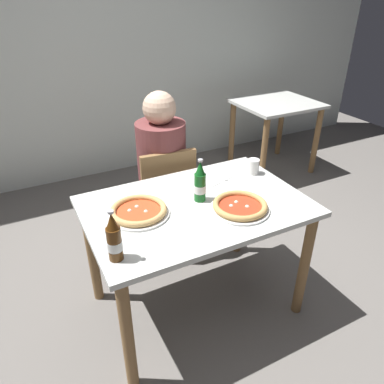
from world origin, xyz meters
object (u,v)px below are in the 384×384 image
(pizza_margherita_near, at_px, (240,206))
(paper_cup, at_px, (253,166))
(chair_behind_table, at_px, (165,194))
(beer_bottle_center, at_px, (200,183))
(dining_table_background, at_px, (275,117))
(diner_seated, at_px, (163,179))
(beer_bottle_left, at_px, (114,239))
(napkin_with_cutlery, at_px, (211,177))
(pizza_marinara_far, at_px, (139,211))
(dining_table_main, at_px, (196,221))

(pizza_margherita_near, distance_m, paper_cup, 0.45)
(pizza_margherita_near, bearing_deg, paper_cup, 45.76)
(chair_behind_table, relative_size, beer_bottle_center, 3.44)
(pizza_margherita_near, bearing_deg, dining_table_background, 46.06)
(paper_cup, bearing_deg, chair_behind_table, 133.92)
(beer_bottle_center, xyz_separation_m, paper_cup, (0.46, 0.14, -0.06))
(dining_table_background, relative_size, pizza_margherita_near, 2.53)
(diner_seated, height_order, beer_bottle_center, diner_seated)
(beer_bottle_left, xyz_separation_m, napkin_with_cutlery, (0.76, 0.48, -0.10))
(pizza_margherita_near, bearing_deg, beer_bottle_center, 127.00)
(pizza_marinara_far, bearing_deg, beer_bottle_left, -125.73)
(pizza_margherita_near, distance_m, pizza_marinara_far, 0.53)
(chair_behind_table, relative_size, dining_table_background, 1.06)
(dining_table_main, distance_m, diner_seated, 0.67)
(dining_table_main, distance_m, chair_behind_table, 0.63)
(pizza_marinara_far, bearing_deg, chair_behind_table, 55.84)
(beer_bottle_center, xyz_separation_m, napkin_with_cutlery, (0.19, 0.21, -0.10))
(dining_table_main, bearing_deg, diner_seated, 83.46)
(beer_bottle_left, relative_size, napkin_with_cutlery, 1.09)
(diner_seated, distance_m, paper_cup, 0.68)
(napkin_with_cutlery, relative_size, paper_cup, 2.38)
(pizza_margherita_near, bearing_deg, diner_seated, 97.19)
(chair_behind_table, bearing_deg, paper_cup, 139.17)
(diner_seated, height_order, napkin_with_cutlery, diner_seated)
(dining_table_background, bearing_deg, diner_seated, -155.19)
(chair_behind_table, height_order, beer_bottle_center, beer_bottle_center)
(dining_table_background, relative_size, pizza_marinara_far, 2.48)
(pizza_marinara_far, xyz_separation_m, beer_bottle_center, (0.35, -0.01, 0.08))
(beer_bottle_left, distance_m, paper_cup, 1.10)
(diner_seated, bearing_deg, beer_bottle_left, -123.47)
(pizza_margherita_near, height_order, pizza_marinara_far, same)
(dining_table_main, bearing_deg, pizza_marinara_far, 172.19)
(diner_seated, relative_size, paper_cup, 12.73)
(chair_behind_table, height_order, diner_seated, diner_seated)
(diner_seated, height_order, pizza_margherita_near, diner_seated)
(diner_seated, distance_m, napkin_with_cutlery, 0.48)
(pizza_margherita_near, height_order, beer_bottle_center, beer_bottle_center)
(dining_table_background, bearing_deg, paper_cup, -133.86)
(pizza_margherita_near, height_order, paper_cup, paper_cup)
(paper_cup, bearing_deg, diner_seated, 130.43)
(napkin_with_cutlery, bearing_deg, dining_table_main, -134.43)
(diner_seated, xyz_separation_m, pizza_margherita_near, (0.10, -0.82, 0.19))
(paper_cup, bearing_deg, pizza_margherita_near, -134.24)
(beer_bottle_left, bearing_deg, dining_table_main, 25.12)
(beer_bottle_center, bearing_deg, beer_bottle_left, -153.94)
(chair_behind_table, height_order, paper_cup, chair_behind_table)
(pizza_margherita_near, xyz_separation_m, napkin_with_cutlery, (0.05, 0.40, -0.02))
(chair_behind_table, bearing_deg, dining_table_background, -148.57)
(diner_seated, xyz_separation_m, pizza_marinara_far, (-0.39, -0.62, 0.19))
(chair_behind_table, relative_size, paper_cup, 8.95)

